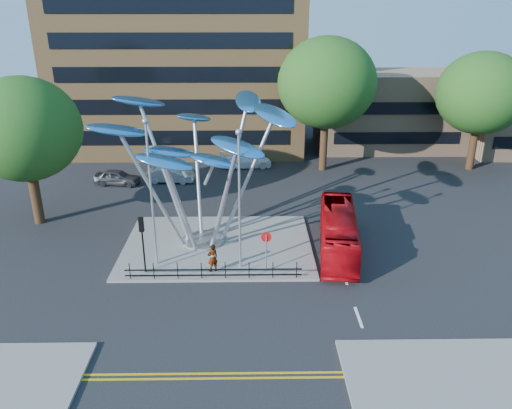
{
  "coord_description": "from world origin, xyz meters",
  "views": [
    {
      "loc": [
        1.04,
        -22.97,
        14.61
      ],
      "look_at": [
        1.44,
        4.0,
        3.71
      ],
      "focal_mm": 35.0,
      "sensor_mm": 36.0,
      "label": 1
    }
  ],
  "objects_px": {
    "street_lamp_right": "(239,188)",
    "no_entry_sign_island": "(266,245)",
    "leaf_sculpture": "(198,140)",
    "street_lamp_left": "(150,181)",
    "tree_right": "(327,83)",
    "tree_far": "(482,93)",
    "parked_car_mid": "(170,175)",
    "tree_left": "(24,129)",
    "pedestrian": "(213,258)",
    "traffic_light_island": "(142,233)",
    "red_bus": "(338,231)",
    "parked_car_right": "(246,160)",
    "parked_car_left": "(117,177)"
  },
  "relations": [
    {
      "from": "tree_left",
      "to": "pedestrian",
      "type": "relative_size",
      "value": 5.99
    },
    {
      "from": "leaf_sculpture",
      "to": "parked_car_mid",
      "type": "xyz_separation_m",
      "value": [
        -3.79,
        11.92,
        -6.18
      ]
    },
    {
      "from": "tree_left",
      "to": "parked_car_right",
      "type": "height_order",
      "value": "tree_left"
    },
    {
      "from": "tree_left",
      "to": "traffic_light_island",
      "type": "distance_m",
      "value": 12.44
    },
    {
      "from": "street_lamp_left",
      "to": "parked_car_left",
      "type": "height_order",
      "value": "street_lamp_left"
    },
    {
      "from": "tree_far",
      "to": "parked_car_mid",
      "type": "xyz_separation_m",
      "value": [
        -27.86,
        -3.39,
        -6.42
      ]
    },
    {
      "from": "tree_right",
      "to": "pedestrian",
      "type": "distance_m",
      "value": 22.63
    },
    {
      "from": "tree_left",
      "to": "street_lamp_right",
      "type": "xyz_separation_m",
      "value": [
        14.5,
        -7.0,
        -1.7
      ]
    },
    {
      "from": "street_lamp_left",
      "to": "traffic_light_island",
      "type": "relative_size",
      "value": 2.57
    },
    {
      "from": "pedestrian",
      "to": "parked_car_right",
      "type": "bearing_deg",
      "value": -121.94
    },
    {
      "from": "pedestrian",
      "to": "no_entry_sign_island",
      "type": "bearing_deg",
      "value": 153.47
    },
    {
      "from": "red_bus",
      "to": "tree_far",
      "type": "bearing_deg",
      "value": 54.65
    },
    {
      "from": "tree_far",
      "to": "red_bus",
      "type": "xyz_separation_m",
      "value": [
        -15.35,
        -16.55,
        -5.84
      ]
    },
    {
      "from": "no_entry_sign_island",
      "to": "red_bus",
      "type": "distance_m",
      "value": 5.53
    },
    {
      "from": "pedestrian",
      "to": "parked_car_left",
      "type": "height_order",
      "value": "pedestrian"
    },
    {
      "from": "red_bus",
      "to": "street_lamp_left",
      "type": "bearing_deg",
      "value": -162.54
    },
    {
      "from": "tree_right",
      "to": "parked_car_left",
      "type": "height_order",
      "value": "tree_right"
    },
    {
      "from": "tree_right",
      "to": "parked_car_mid",
      "type": "distance_m",
      "value": 16.05
    },
    {
      "from": "no_entry_sign_island",
      "to": "parked_car_left",
      "type": "height_order",
      "value": "no_entry_sign_island"
    },
    {
      "from": "traffic_light_island",
      "to": "red_bus",
      "type": "height_order",
      "value": "traffic_light_island"
    },
    {
      "from": "street_lamp_left",
      "to": "traffic_light_island",
      "type": "xyz_separation_m",
      "value": [
        -0.5,
        -1.0,
        -2.74
      ]
    },
    {
      "from": "street_lamp_left",
      "to": "parked_car_mid",
      "type": "height_order",
      "value": "street_lamp_left"
    },
    {
      "from": "parked_car_left",
      "to": "street_lamp_left",
      "type": "bearing_deg",
      "value": -149.97
    },
    {
      "from": "tree_left",
      "to": "parked_car_left",
      "type": "relative_size",
      "value": 2.63
    },
    {
      "from": "traffic_light_island",
      "to": "parked_car_mid",
      "type": "height_order",
      "value": "traffic_light_island"
    },
    {
      "from": "parked_car_left",
      "to": "leaf_sculpture",
      "type": "bearing_deg",
      "value": -135.75
    },
    {
      "from": "leaf_sculpture",
      "to": "street_lamp_right",
      "type": "height_order",
      "value": "leaf_sculpture"
    },
    {
      "from": "no_entry_sign_island",
      "to": "parked_car_right",
      "type": "relative_size",
      "value": 0.5
    },
    {
      "from": "street_lamp_right",
      "to": "no_entry_sign_island",
      "type": "bearing_deg",
      "value": -17.87
    },
    {
      "from": "leaf_sculpture",
      "to": "no_entry_sign_island",
      "type": "height_order",
      "value": "leaf_sculpture"
    },
    {
      "from": "leaf_sculpture",
      "to": "street_lamp_right",
      "type": "xyz_separation_m",
      "value": [
        2.57,
        -3.68,
        -1.78
      ]
    },
    {
      "from": "parked_car_left",
      "to": "parked_car_mid",
      "type": "distance_m",
      "value": 4.54
    },
    {
      "from": "parked_car_right",
      "to": "parked_car_left",
      "type": "bearing_deg",
      "value": 108.88
    },
    {
      "from": "leaf_sculpture",
      "to": "street_lamp_left",
      "type": "distance_m",
      "value": 4.28
    },
    {
      "from": "tree_far",
      "to": "pedestrian",
      "type": "height_order",
      "value": "tree_far"
    },
    {
      "from": "street_lamp_left",
      "to": "parked_car_mid",
      "type": "bearing_deg",
      "value": 95.13
    },
    {
      "from": "leaf_sculpture",
      "to": "pedestrian",
      "type": "xyz_separation_m",
      "value": [
        0.98,
        -4.18,
        -5.86
      ]
    },
    {
      "from": "street_lamp_right",
      "to": "red_bus",
      "type": "relative_size",
      "value": 0.91
    },
    {
      "from": "tree_right",
      "to": "parked_car_mid",
      "type": "bearing_deg",
      "value": -166.24
    },
    {
      "from": "street_lamp_left",
      "to": "tree_right",
      "type": "bearing_deg",
      "value": 55.95
    },
    {
      "from": "no_entry_sign_island",
      "to": "red_bus",
      "type": "height_order",
      "value": "no_entry_sign_island"
    },
    {
      "from": "tree_right",
      "to": "tree_far",
      "type": "relative_size",
      "value": 1.12
    },
    {
      "from": "tree_far",
      "to": "pedestrian",
      "type": "bearing_deg",
      "value": -139.81
    },
    {
      "from": "no_entry_sign_island",
      "to": "parked_car_mid",
      "type": "xyz_separation_m",
      "value": [
        -7.86,
        16.09,
        -1.13
      ]
    },
    {
      "from": "traffic_light_island",
      "to": "pedestrian",
      "type": "xyz_separation_m",
      "value": [
        3.92,
        0.0,
        -1.6
      ]
    },
    {
      "from": "tree_left",
      "to": "traffic_light_island",
      "type": "relative_size",
      "value": 3.01
    },
    {
      "from": "tree_right",
      "to": "traffic_light_island",
      "type": "relative_size",
      "value": 3.54
    },
    {
      "from": "tree_right",
      "to": "parked_car_mid",
      "type": "relative_size",
      "value": 2.9
    },
    {
      "from": "tree_right",
      "to": "traffic_light_island",
      "type": "distance_m",
      "value": 24.06
    },
    {
      "from": "red_bus",
      "to": "no_entry_sign_island",
      "type": "bearing_deg",
      "value": -140.19
    }
  ]
}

